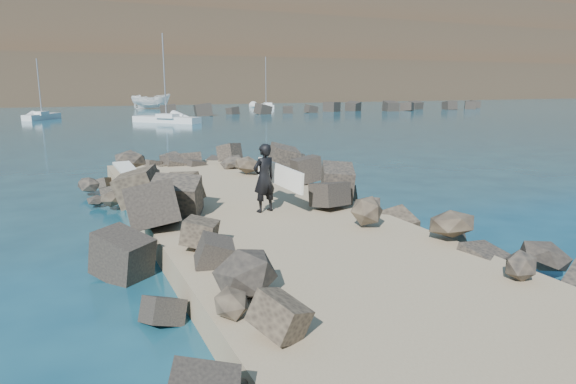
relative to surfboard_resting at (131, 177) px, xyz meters
name	(u,v)px	position (x,y,z in m)	size (l,w,h in m)	color
ground	(272,241)	(2.77, -5.16, -1.04)	(800.00, 800.00, 0.00)	#0F384C
jetty	(307,253)	(2.77, -7.16, -0.74)	(6.00, 26.00, 0.60)	#8C7759
riprap_left	(171,255)	(-0.13, -6.66, -0.54)	(2.60, 22.00, 1.00)	black
riprap_right	(400,225)	(5.67, -6.66, -0.54)	(2.60, 22.00, 1.00)	black
breakwater_secondary	(347,107)	(37.77, 49.84, -0.44)	(52.00, 4.00, 1.20)	black
headland	(101,44)	(12.77, 154.84, 14.96)	(360.00, 140.00, 32.00)	#2D4919
surfboard_resting	(131,177)	(0.00, 0.00, 0.00)	(0.56, 2.24, 0.07)	silver
boat_imported	(151,101)	(12.68, 70.62, 0.18)	(2.37, 6.29, 2.43)	white
surfer_with_board	(266,178)	(2.95, -4.35, 0.49)	(1.02, 2.28, 1.85)	black
sailboat_c	(166,119)	(8.65, 37.96, -0.69)	(6.31, 6.97, 9.24)	silver
sailboat_d	(266,106)	(30.69, 64.55, -0.69)	(3.11, 7.30, 8.59)	silver
sailboat_b	(42,117)	(-3.39, 48.71, -0.69)	(4.10, 5.43, 6.97)	silver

